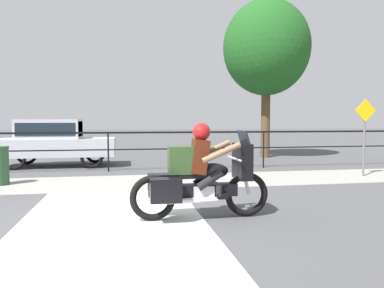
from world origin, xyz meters
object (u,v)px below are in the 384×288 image
parked_car (54,139)px  tree_behind_sign (266,48)px  motorcycle (199,176)px  street_sign (365,129)px

parked_car → tree_behind_sign: size_ratio=0.58×
motorcycle → tree_behind_sign: tree_behind_sign is taller
motorcycle → street_sign: bearing=34.2°
parked_car → street_sign: size_ratio=1.78×
motorcycle → parked_car: (-3.56, 7.67, 0.24)m
motorcycle → parked_car: bearing=115.6°
street_sign → tree_behind_sign: bearing=97.3°
motorcycle → street_sign: street_sign is taller
motorcycle → tree_behind_sign: 11.24m
parked_car → street_sign: 9.95m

